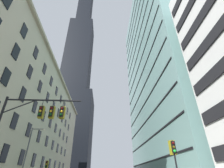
{
  "coord_description": "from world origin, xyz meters",
  "views": [
    {
      "loc": [
        1.68,
        -9.8,
        1.42
      ],
      "look_at": [
        3.19,
        19.77,
        18.58
      ],
      "focal_mm": 25.62,
      "sensor_mm": 36.0,
      "label": 1
    }
  ],
  "objects_px": {
    "traffic_light_far_left": "(46,166)",
    "street_lamppost": "(29,150)",
    "traffic_light_near_right": "(173,151)",
    "traffic_signal_mast": "(35,120)"
  },
  "relations": [
    {
      "from": "traffic_signal_mast",
      "to": "street_lamppost",
      "type": "xyz_separation_m",
      "value": [
        -4.6,
        11.2,
        -0.87
      ]
    },
    {
      "from": "traffic_signal_mast",
      "to": "traffic_light_near_right",
      "type": "relative_size",
      "value": 1.96
    },
    {
      "from": "traffic_light_far_left",
      "to": "traffic_signal_mast",
      "type": "bearing_deg",
      "value": -78.3
    },
    {
      "from": "traffic_light_near_right",
      "to": "street_lamppost",
      "type": "height_order",
      "value": "street_lamppost"
    },
    {
      "from": "traffic_light_far_left",
      "to": "street_lamppost",
      "type": "distance_m",
      "value": 5.0
    },
    {
      "from": "traffic_light_near_right",
      "to": "street_lamppost",
      "type": "distance_m",
      "value": 19.47
    },
    {
      "from": "traffic_light_near_right",
      "to": "street_lamppost",
      "type": "xyz_separation_m",
      "value": [
        -15.67,
        11.45,
        1.46
      ]
    },
    {
      "from": "traffic_light_near_right",
      "to": "traffic_light_far_left",
      "type": "bearing_deg",
      "value": 131.92
    },
    {
      "from": "traffic_signal_mast",
      "to": "traffic_light_near_right",
      "type": "height_order",
      "value": "traffic_signal_mast"
    },
    {
      "from": "traffic_light_far_left",
      "to": "street_lamppost",
      "type": "height_order",
      "value": "street_lamppost"
    }
  ]
}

